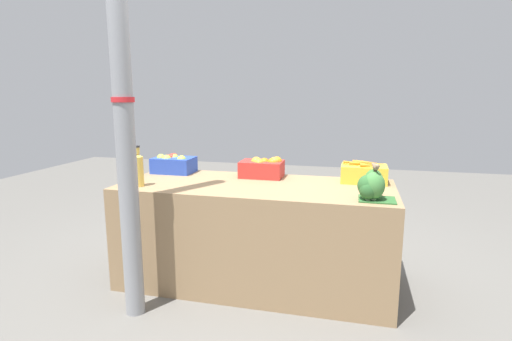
{
  "coord_description": "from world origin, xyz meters",
  "views": [
    {
      "loc": [
        0.68,
        -2.71,
        1.38
      ],
      "look_at": [
        0.0,
        0.0,
        0.84
      ],
      "focal_mm": 28.0,
      "sensor_mm": 36.0,
      "label": 1
    }
  ],
  "objects_px": {
    "orange_crate": "(263,167)",
    "broccoli_pile": "(372,186)",
    "sparrow_bird": "(376,167)",
    "apple_crate": "(173,164)",
    "carrot_crate": "(364,173)",
    "juice_bottle_cloudy": "(125,167)",
    "support_pole": "(123,108)",
    "juice_bottle_golden": "(138,169)"
  },
  "relations": [
    {
      "from": "juice_bottle_golden",
      "to": "apple_crate",
      "type": "bearing_deg",
      "value": 88.22
    },
    {
      "from": "support_pole",
      "to": "juice_bottle_cloudy",
      "type": "bearing_deg",
      "value": 124.34
    },
    {
      "from": "broccoli_pile",
      "to": "juice_bottle_cloudy",
      "type": "bearing_deg",
      "value": -179.87
    },
    {
      "from": "orange_crate",
      "to": "support_pole",
      "type": "bearing_deg",
      "value": -126.12
    },
    {
      "from": "support_pole",
      "to": "orange_crate",
      "type": "xyz_separation_m",
      "value": [
        0.64,
        0.87,
        -0.48
      ]
    },
    {
      "from": "apple_crate",
      "to": "sparrow_bird",
      "type": "distance_m",
      "value": 1.66
    },
    {
      "from": "juice_bottle_cloudy",
      "to": "juice_bottle_golden",
      "type": "distance_m",
      "value": 0.11
    },
    {
      "from": "broccoli_pile",
      "to": "juice_bottle_golden",
      "type": "relative_size",
      "value": 0.8
    },
    {
      "from": "orange_crate",
      "to": "sparrow_bird",
      "type": "xyz_separation_m",
      "value": [
        0.81,
        -0.53,
        0.13
      ]
    },
    {
      "from": "broccoli_pile",
      "to": "sparrow_bird",
      "type": "xyz_separation_m",
      "value": [
        0.02,
        -0.01,
        0.12
      ]
    },
    {
      "from": "carrot_crate",
      "to": "sparrow_bird",
      "type": "distance_m",
      "value": 0.55
    },
    {
      "from": "support_pole",
      "to": "apple_crate",
      "type": "distance_m",
      "value": 1.01
    },
    {
      "from": "apple_crate",
      "to": "carrot_crate",
      "type": "distance_m",
      "value": 1.52
    },
    {
      "from": "support_pole",
      "to": "broccoli_pile",
      "type": "xyz_separation_m",
      "value": [
        1.43,
        0.36,
        -0.47
      ]
    },
    {
      "from": "apple_crate",
      "to": "juice_bottle_cloudy",
      "type": "height_order",
      "value": "juice_bottle_cloudy"
    },
    {
      "from": "broccoli_pile",
      "to": "sparrow_bird",
      "type": "distance_m",
      "value": 0.12
    },
    {
      "from": "orange_crate",
      "to": "broccoli_pile",
      "type": "distance_m",
      "value": 0.95
    },
    {
      "from": "carrot_crate",
      "to": "juice_bottle_cloudy",
      "type": "xyz_separation_m",
      "value": [
        -1.64,
        -0.52,
        0.06
      ]
    },
    {
      "from": "orange_crate",
      "to": "broccoli_pile",
      "type": "bearing_deg",
      "value": -32.95
    },
    {
      "from": "support_pole",
      "to": "carrot_crate",
      "type": "distance_m",
      "value": 1.72
    },
    {
      "from": "support_pole",
      "to": "apple_crate",
      "type": "height_order",
      "value": "support_pole"
    },
    {
      "from": "carrot_crate",
      "to": "broccoli_pile",
      "type": "relative_size",
      "value": 1.41
    },
    {
      "from": "support_pole",
      "to": "carrot_crate",
      "type": "height_order",
      "value": "support_pole"
    },
    {
      "from": "apple_crate",
      "to": "carrot_crate",
      "type": "bearing_deg",
      "value": 0.05
    },
    {
      "from": "support_pole",
      "to": "apple_crate",
      "type": "xyz_separation_m",
      "value": [
        -0.12,
        0.87,
        -0.48
      ]
    },
    {
      "from": "juice_bottle_cloudy",
      "to": "apple_crate",
      "type": "bearing_deg",
      "value": 76.86
    },
    {
      "from": "apple_crate",
      "to": "broccoli_pile",
      "type": "height_order",
      "value": "broccoli_pile"
    },
    {
      "from": "juice_bottle_golden",
      "to": "carrot_crate",
      "type": "bearing_deg",
      "value": 18.71
    },
    {
      "from": "carrot_crate",
      "to": "juice_bottle_cloudy",
      "type": "relative_size",
      "value": 1.07
    },
    {
      "from": "apple_crate",
      "to": "carrot_crate",
      "type": "relative_size",
      "value": 1.0
    },
    {
      "from": "apple_crate",
      "to": "orange_crate",
      "type": "distance_m",
      "value": 0.76
    },
    {
      "from": "broccoli_pile",
      "to": "juice_bottle_cloudy",
      "type": "distance_m",
      "value": 1.68
    },
    {
      "from": "orange_crate",
      "to": "sparrow_bird",
      "type": "bearing_deg",
      "value": -32.96
    },
    {
      "from": "orange_crate",
      "to": "broccoli_pile",
      "type": "xyz_separation_m",
      "value": [
        0.8,
        -0.52,
        0.01
      ]
    },
    {
      "from": "apple_crate",
      "to": "sparrow_bird",
      "type": "relative_size",
      "value": 2.41
    },
    {
      "from": "support_pole",
      "to": "orange_crate",
      "type": "bearing_deg",
      "value": 53.88
    },
    {
      "from": "support_pole",
      "to": "juice_bottle_golden",
      "type": "relative_size",
      "value": 9.04
    },
    {
      "from": "apple_crate",
      "to": "juice_bottle_golden",
      "type": "bearing_deg",
      "value": -91.78
    },
    {
      "from": "sparrow_bird",
      "to": "support_pole",
      "type": "bearing_deg",
      "value": -88.3
    },
    {
      "from": "broccoli_pile",
      "to": "carrot_crate",
      "type": "bearing_deg",
      "value": 94.1
    },
    {
      "from": "orange_crate",
      "to": "juice_bottle_golden",
      "type": "distance_m",
      "value": 0.93
    },
    {
      "from": "juice_bottle_golden",
      "to": "support_pole",
      "type": "bearing_deg",
      "value": -68.82
    }
  ]
}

